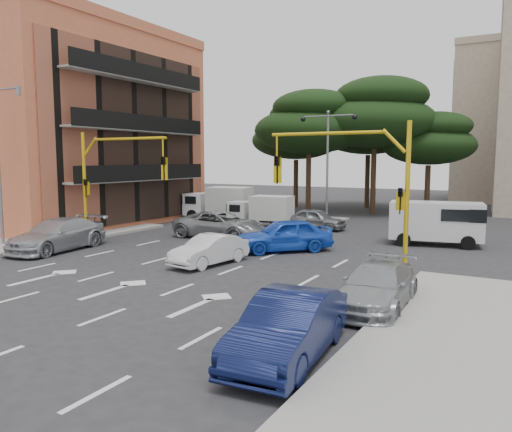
{
  "coord_description": "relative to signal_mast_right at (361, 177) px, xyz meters",
  "views": [
    {
      "loc": [
        12.76,
        -17.11,
        4.58
      ],
      "look_at": [
        0.09,
        5.56,
        1.6
      ],
      "focal_mm": 35.0,
      "sensor_mm": 36.0,
      "label": 1
    }
  ],
  "objects": [
    {
      "name": "ground",
      "position": [
        -6.8,
        -1.99,
        -3.88
      ],
      "size": [
        120.0,
        120.0,
        0.0
      ],
      "primitive_type": "plane",
      "color": "#28282B",
      "rests_on": "ground"
    },
    {
      "name": "sidewalk_right",
      "position": [
        4.2,
        -10.99,
        -3.81
      ],
      "size": [
        4.0,
        24.0,
        0.15
      ],
      "primitive_type": "cube",
      "color": "gray",
      "rests_on": "ground"
    },
    {
      "name": "median_strip",
      "position": [
        -6.8,
        14.01,
        -3.81
      ],
      "size": [
        1.4,
        6.0,
        0.15
      ],
      "primitive_type": "cube",
      "color": "gray",
      "rests_on": "ground"
    },
    {
      "name": "apartment_orange",
      "position": [
        -24.76,
        6.01,
        2.97
      ],
      "size": [
        15.19,
        16.15,
        13.7
      ],
      "color": "#C7633E",
      "rests_on": "ground"
    },
    {
      "name": "pine_left_near",
      "position": [
        -10.75,
        19.96,
        3.72
      ],
      "size": [
        9.15,
        9.15,
        10.23
      ],
      "color": "#382616",
      "rests_on": "ground"
    },
    {
      "name": "pine_center",
      "position": [
        -5.75,
        21.96,
        4.41
      ],
      "size": [
        9.98,
        9.98,
        11.16
      ],
      "color": "#382616",
      "rests_on": "ground"
    },
    {
      "name": "pine_left_far",
      "position": [
        -13.75,
        23.96,
        3.03
      ],
      "size": [
        8.32,
        8.32,
        9.3
      ],
      "color": "#382616",
      "rests_on": "ground"
    },
    {
      "name": "pine_right",
      "position": [
        -1.75,
        23.96,
        2.33
      ],
      "size": [
        7.49,
        7.49,
        8.37
      ],
      "color": "#382616",
      "rests_on": "ground"
    },
    {
      "name": "pine_back",
      "position": [
        -7.75,
        26.96,
        3.72
      ],
      "size": [
        9.15,
        9.15,
        10.23
      ],
      "color": "#382616",
      "rests_on": "ground"
    },
    {
      "name": "signal_mast_right",
      "position": [
        0.0,
        0.0,
        0.0
      ],
      "size": [
        5.79,
        0.37,
        6.0
      ],
      "color": "gold",
      "rests_on": "ground"
    },
    {
      "name": "signal_mast_left",
      "position": [
        -13.61,
        0.0,
        0.0
      ],
      "size": [
        5.79,
        0.37,
        6.0
      ],
      "color": "gold",
      "rests_on": "ground"
    },
    {
      "name": "street_lamp_left",
      "position": [
        -18.1,
        -2.99,
        0.84
      ],
      "size": [
        2.08,
        0.2,
        8.0
      ],
      "color": "slate",
      "rests_on": "sidewalk_left"
    },
    {
      "name": "street_lamp_center",
      "position": [
        -6.8,
        14.01,
        1.54
      ],
      "size": [
        4.16,
        0.36,
        7.77
      ],
      "color": "slate",
      "rests_on": "median_strip"
    },
    {
      "name": "car_white_hatch",
      "position": [
        -6.22,
        -1.47,
        -3.24
      ],
      "size": [
        1.92,
        4.07,
        1.29
      ],
      "primitive_type": "imported",
      "rotation": [
        0.0,
        0.0,
        -0.15
      ],
      "color": "silver",
      "rests_on": "ground"
    },
    {
      "name": "car_blue_compact",
      "position": [
        -4.77,
        2.96,
        -3.07
      ],
      "size": [
        4.75,
        4.73,
        1.63
      ],
      "primitive_type": "imported",
      "rotation": [
        0.0,
        0.0,
        -0.79
      ],
      "color": "blue",
      "rests_on": "ground"
    },
    {
      "name": "car_silver_wagon",
      "position": [
        -14.8,
        -2.4,
        -3.09
      ],
      "size": [
        2.81,
        5.71,
        1.6
      ],
      "primitive_type": "imported",
      "rotation": [
        0.0,
        0.0,
        0.11
      ],
      "color": "#A5A8AD",
      "rests_on": "ground"
    },
    {
      "name": "car_silver_cross_a",
      "position": [
        -9.89,
        5.01,
        -3.12
      ],
      "size": [
        5.62,
        2.75,
        1.54
      ],
      "primitive_type": "imported",
      "rotation": [
        0.0,
        0.0,
        1.61
      ],
      "color": "gray",
      "rests_on": "ground"
    },
    {
      "name": "car_silver_cross_b",
      "position": [
        -6.38,
        11.01,
        -3.21
      ],
      "size": [
        4.02,
        1.76,
        1.35
      ],
      "primitive_type": "imported",
      "rotation": [
        0.0,
        0.0,
        1.53
      ],
      "color": "gray",
      "rests_on": "ground"
    },
    {
      "name": "car_navy_parked",
      "position": [
        1.22,
        -9.1,
        -3.13
      ],
      "size": [
        1.99,
        4.72,
        1.51
      ],
      "primitive_type": "imported",
      "rotation": [
        0.0,
        0.0,
        0.09
      ],
      "color": "#0B123B",
      "rests_on": "ground"
    },
    {
      "name": "car_silver_parked",
      "position": [
        1.9,
        -4.18,
        -3.2
      ],
      "size": [
        2.08,
        4.77,
        1.37
      ],
      "primitive_type": "imported",
      "rotation": [
        0.0,
        0.0,
        0.04
      ],
      "color": "#9B9FA3",
      "rests_on": "ground"
    },
    {
      "name": "van_white",
      "position": [
        1.48,
        8.55,
        -2.71
      ],
      "size": [
        4.99,
        2.92,
        2.34
      ],
      "primitive_type": null,
      "rotation": [
        0.0,
        0.0,
        -1.39
      ],
      "color": "silver",
      "rests_on": "ground"
    },
    {
      "name": "box_truck_a",
      "position": [
        -14.65,
        12.01,
        -2.63
      ],
      "size": [
        5.35,
        2.86,
        2.51
      ],
      "primitive_type": null,
      "rotation": [
        0.0,
        0.0,
        1.72
      ],
      "color": "white",
      "rests_on": "ground"
    },
    {
      "name": "box_truck_b",
      "position": [
        -9.99,
        10.12,
        -2.82
      ],
      "size": [
        4.55,
        2.4,
        2.14
      ],
      "primitive_type": null,
      "rotation": [
        0.0,
        0.0,
        1.71
      ],
      "color": "silver",
      "rests_on": "ground"
    }
  ]
}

